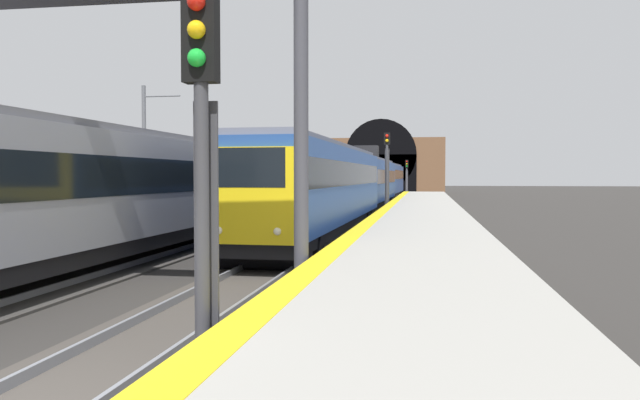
{
  "coord_description": "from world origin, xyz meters",
  "views": [
    {
      "loc": [
        -6.02,
        -4.24,
        2.64
      ],
      "look_at": [
        16.04,
        -0.49,
        1.76
      ],
      "focal_mm": 35.13,
      "sensor_mm": 36.0,
      "label": 1
    }
  ],
  "objects_px": {
    "catenary_mast_near": "(145,153)",
    "train_adjacent_platform": "(211,184)",
    "train_main_approaching": "(366,181)",
    "railway_signal_far": "(407,174)",
    "railway_signal_mid": "(387,168)",
    "railway_signal_near": "(202,154)",
    "overhead_signal_gantry": "(93,43)"
  },
  "relations": [
    {
      "from": "railway_signal_near",
      "to": "railway_signal_mid",
      "type": "xyz_separation_m",
      "value": [
        33.04,
        -0.0,
        0.25
      ]
    },
    {
      "from": "train_adjacent_platform",
      "to": "overhead_signal_gantry",
      "type": "distance_m",
      "value": 14.11
    },
    {
      "from": "train_main_approaching",
      "to": "train_adjacent_platform",
      "type": "bearing_deg",
      "value": -12.45
    },
    {
      "from": "train_adjacent_platform",
      "to": "overhead_signal_gantry",
      "type": "relative_size",
      "value": 4.81
    },
    {
      "from": "railway_signal_far",
      "to": "catenary_mast_near",
      "type": "relative_size",
      "value": 0.61
    },
    {
      "from": "railway_signal_mid",
      "to": "train_main_approaching",
      "type": "bearing_deg",
      "value": -160.83
    },
    {
      "from": "railway_signal_far",
      "to": "overhead_signal_gantry",
      "type": "distance_m",
      "value": 68.94
    },
    {
      "from": "catenary_mast_near",
      "to": "train_main_approaching",
      "type": "bearing_deg",
      "value": -41.67
    },
    {
      "from": "train_main_approaching",
      "to": "railway_signal_far",
      "type": "height_order",
      "value": "train_main_approaching"
    },
    {
      "from": "train_main_approaching",
      "to": "railway_signal_far",
      "type": "relative_size",
      "value": 12.78
    },
    {
      "from": "railway_signal_mid",
      "to": "train_adjacent_platform",
      "type": "bearing_deg",
      "value": -24.4
    },
    {
      "from": "train_main_approaching",
      "to": "train_adjacent_platform",
      "type": "xyz_separation_m",
      "value": [
        -19.54,
        4.72,
        0.04
      ]
    },
    {
      "from": "railway_signal_near",
      "to": "railway_signal_mid",
      "type": "distance_m",
      "value": 33.04
    },
    {
      "from": "train_main_approaching",
      "to": "railway_signal_near",
      "type": "relative_size",
      "value": 12.59
    },
    {
      "from": "railway_signal_near",
      "to": "catenary_mast_near",
      "type": "xyz_separation_m",
      "value": [
        25.8,
        12.85,
        1.03
      ]
    },
    {
      "from": "train_main_approaching",
      "to": "overhead_signal_gantry",
      "type": "xyz_separation_m",
      "value": [
        -33.12,
        2.36,
        3.07
      ]
    },
    {
      "from": "train_adjacent_platform",
      "to": "railway_signal_mid",
      "type": "distance_m",
      "value": 15.8
    },
    {
      "from": "railway_signal_near",
      "to": "railway_signal_far",
      "type": "bearing_deg",
      "value": -180.0
    },
    {
      "from": "railway_signal_near",
      "to": "catenary_mast_near",
      "type": "relative_size",
      "value": 0.62
    },
    {
      "from": "overhead_signal_gantry",
      "to": "railway_signal_far",
      "type": "bearing_deg",
      "value": -3.46
    },
    {
      "from": "overhead_signal_gantry",
      "to": "railway_signal_mid",
      "type": "bearing_deg",
      "value": -8.47
    },
    {
      "from": "train_main_approaching",
      "to": "railway_signal_far",
      "type": "distance_m",
      "value": 35.7
    },
    {
      "from": "train_main_approaching",
      "to": "train_adjacent_platform",
      "type": "distance_m",
      "value": 20.1
    },
    {
      "from": "railway_signal_near",
      "to": "overhead_signal_gantry",
      "type": "distance_m",
      "value": 7.01
    },
    {
      "from": "railway_signal_near",
      "to": "train_adjacent_platform",
      "type": "bearing_deg",
      "value": -160.75
    },
    {
      "from": "train_main_approaching",
      "to": "railway_signal_near",
      "type": "height_order",
      "value": "train_main_approaching"
    },
    {
      "from": "railway_signal_far",
      "to": "catenary_mast_near",
      "type": "xyz_separation_m",
      "value": [
        -48.06,
        12.85,
        1.07
      ]
    },
    {
      "from": "catenary_mast_near",
      "to": "train_adjacent_platform",
      "type": "bearing_deg",
      "value": -138.42
    },
    {
      "from": "railway_signal_mid",
      "to": "catenary_mast_near",
      "type": "distance_m",
      "value": 14.76
    },
    {
      "from": "overhead_signal_gantry",
      "to": "catenary_mast_near",
      "type": "bearing_deg",
      "value": 22.76
    },
    {
      "from": "railway_signal_mid",
      "to": "overhead_signal_gantry",
      "type": "bearing_deg",
      "value": -8.47
    },
    {
      "from": "overhead_signal_gantry",
      "to": "train_main_approaching",
      "type": "bearing_deg",
      "value": -4.07
    }
  ]
}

